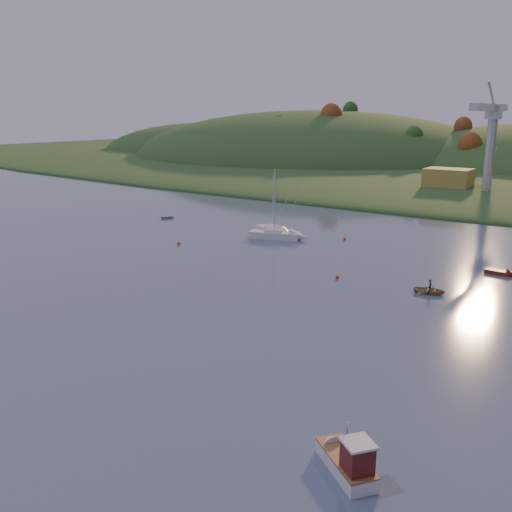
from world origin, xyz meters
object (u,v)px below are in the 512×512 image
Objects in this scene: sailboat_near at (274,234)px; grey_dinghy at (170,217)px; sailboat_far at (273,229)px; canoe at (430,290)px; fishing_boat at (343,455)px; red_tender at (504,273)px.

sailboat_near reaches higher than grey_dinghy.
canoe is (34.29, -18.69, -0.30)m from sailboat_far.
sailboat_far reaches higher than canoe.
fishing_boat is 37.30m from canoe.
sailboat_near is at bearing -15.66° from fishing_boat.
grey_dinghy is (-25.25, 0.44, -0.47)m from sailboat_far.
canoe is at bearing -43.74° from sailboat_near.
sailboat_far reaches higher than red_tender.
fishing_boat is 49.97m from red_tender.
sailboat_far reaches higher than fishing_boat.
sailboat_far reaches higher than grey_dinghy.
sailboat_far is (-41.10, 55.36, -0.14)m from fishing_boat.
canoe is at bearing -107.25° from red_tender.
red_tender is at bearing -34.59° from canoe.
red_tender is 65.29m from grey_dinghy.
fishing_boat is at bearing -83.28° from red_tender.
sailboat_near is at bearing 52.41° from canoe.
fishing_boat is 0.48× the size of sailboat_near.
sailboat_near reaches higher than red_tender.
canoe is at bearing -41.73° from fishing_boat.
sailboat_far is 2.58× the size of red_tender.
red_tender reaches higher than grey_dinghy.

